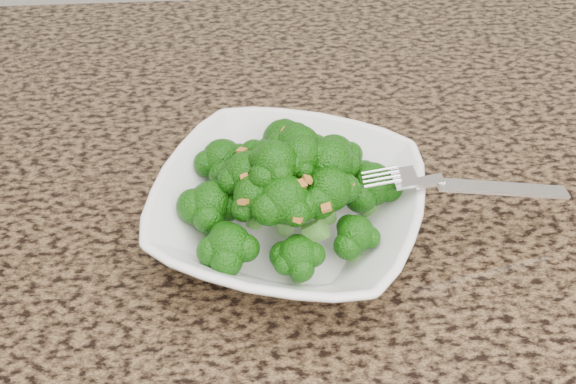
{
  "coord_description": "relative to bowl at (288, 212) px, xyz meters",
  "views": [
    {
      "loc": [
        -0.12,
        -0.06,
        1.35
      ],
      "look_at": [
        -0.09,
        0.38,
        0.95
      ],
      "focal_mm": 45.0,
      "sensor_mm": 36.0,
      "label": 1
    }
  ],
  "objects": [
    {
      "name": "broccoli_pile",
      "position": [
        0.0,
        0.0,
        0.06
      ],
      "size": [
        0.2,
        0.2,
        0.07
      ],
      "primitive_type": null,
      "color": "#155509",
      "rests_on": "bowl"
    },
    {
      "name": "bowl",
      "position": [
        0.0,
        0.0,
        0.0
      ],
      "size": [
        0.28,
        0.28,
        0.05
      ],
      "primitive_type": "imported",
      "rotation": [
        0.0,
        0.0,
        -0.34
      ],
      "color": "white",
      "rests_on": "granite_counter"
    },
    {
      "name": "fork",
      "position": [
        0.12,
        -0.01,
        0.03
      ],
      "size": [
        0.2,
        0.05,
        0.01
      ],
      "primitive_type": null,
      "rotation": [
        0.0,
        0.0,
        0.08
      ],
      "color": "silver",
      "rests_on": "bowl"
    },
    {
      "name": "granite_counter",
      "position": [
        0.09,
        -0.08,
        -0.04
      ],
      "size": [
        1.64,
        1.04,
        0.03
      ],
      "primitive_type": "cube",
      "color": "brown",
      "rests_on": "cabinet"
    },
    {
      "name": "garlic_topping",
      "position": [
        0.0,
        0.0,
        0.1
      ],
      "size": [
        0.12,
        0.12,
        0.01
      ],
      "primitive_type": null,
      "color": "#B6732C",
      "rests_on": "broccoli_pile"
    }
  ]
}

